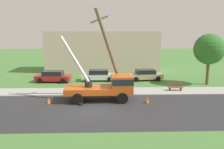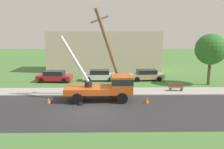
% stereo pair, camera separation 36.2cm
% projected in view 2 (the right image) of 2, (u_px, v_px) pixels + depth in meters
% --- Properties ---
extents(ground_plane, '(120.00, 120.00, 0.00)m').
position_uv_depth(ground_plane, '(98.00, 81.00, 31.34)').
color(ground_plane, '#477538').
extents(road_asphalt, '(80.00, 8.87, 0.01)m').
position_uv_depth(road_asphalt, '(92.00, 110.00, 19.53)').
color(road_asphalt, '#2B2B2D').
rests_on(road_asphalt, ground).
extents(sidewalk_strip, '(80.00, 3.13, 0.10)m').
position_uv_depth(sidewalk_strip, '(96.00, 91.00, 25.43)').
color(sidewalk_strip, '#9E9E99').
rests_on(sidewalk_strip, ground).
extents(utility_truck, '(6.84, 3.21, 5.98)m').
position_uv_depth(utility_truck, '(108.00, 85.00, 22.14)').
color(utility_truck, '#C65119').
rests_on(utility_truck, ground).
extents(leaning_utility_pole, '(3.44, 1.85, 8.57)m').
position_uv_depth(leaning_utility_pole, '(110.00, 52.00, 22.93)').
color(leaning_utility_pole, brown).
rests_on(leaning_utility_pole, ground).
extents(traffic_cone_ahead, '(0.36, 0.36, 0.56)m').
position_uv_depth(traffic_cone_ahead, '(147.00, 100.00, 21.42)').
color(traffic_cone_ahead, orange).
rests_on(traffic_cone_ahead, ground).
extents(traffic_cone_behind, '(0.36, 0.36, 0.56)m').
position_uv_depth(traffic_cone_behind, '(48.00, 100.00, 21.37)').
color(traffic_cone_behind, orange).
rests_on(traffic_cone_behind, ground).
extents(traffic_cone_curbside, '(0.36, 0.36, 0.56)m').
position_uv_depth(traffic_cone_curbside, '(116.00, 94.00, 23.57)').
color(traffic_cone_curbside, orange).
rests_on(traffic_cone_curbside, ground).
extents(parked_sedan_red, '(4.53, 2.24, 1.42)m').
position_uv_depth(parked_sedan_red, '(54.00, 76.00, 30.52)').
color(parked_sedan_red, '#B21E1E').
rests_on(parked_sedan_red, ground).
extents(parked_sedan_white, '(4.41, 2.04, 1.42)m').
position_uv_depth(parked_sedan_white, '(100.00, 75.00, 31.26)').
color(parked_sedan_white, silver).
rests_on(parked_sedan_white, ground).
extents(parked_sedan_tan, '(4.55, 2.28, 1.42)m').
position_uv_depth(parked_sedan_tan, '(147.00, 75.00, 31.45)').
color(parked_sedan_tan, tan).
rests_on(parked_sedan_tan, ground).
extents(park_bench, '(1.60, 0.45, 0.90)m').
position_uv_depth(park_bench, '(176.00, 87.00, 25.56)').
color(park_bench, brown).
rests_on(park_bench, ground).
extents(roadside_tree_near, '(3.68, 3.68, 6.14)m').
position_uv_depth(roadside_tree_near, '(211.00, 49.00, 28.20)').
color(roadside_tree_near, brown).
rests_on(roadside_tree_near, ground).
extents(lowrise_building_backdrop, '(18.00, 6.00, 6.40)m').
position_uv_depth(lowrise_building_backdrop, '(104.00, 51.00, 39.43)').
color(lowrise_building_backdrop, beige).
rests_on(lowrise_building_backdrop, ground).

